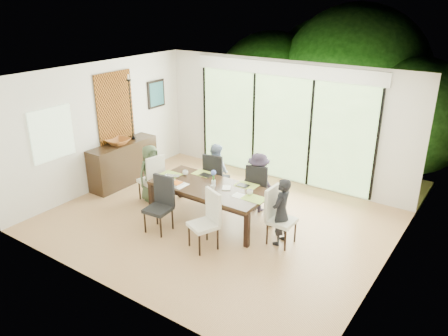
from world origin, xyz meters
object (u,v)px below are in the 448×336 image
Objects in this scene: table_top at (210,187)px; person_far_left at (216,171)px; laptop at (171,177)px; chair_right_end at (282,217)px; chair_far_left at (217,175)px; cup_b at (213,188)px; cup_c at (250,192)px; sideboard at (124,163)px; person_right_end at (281,212)px; bowl at (118,142)px; cup_a at (185,173)px; chair_near_left at (158,205)px; chair_near_right at (203,221)px; vase at (214,183)px; chair_far_right at (259,186)px; person_far_right at (258,183)px; person_left_end at (151,173)px; chair_left_end at (151,177)px.

person_far_left is at bearing 118.47° from table_top.
chair_right_end is at bearing -23.05° from laptop.
chair_far_left is 1.15m from cup_b.
sideboard reaches higher than cup_c.
chair_right_end is at bearing -4.14° from sideboard.
person_right_end is at bearing 91.26° from chair_right_end.
cup_a is at bearing -1.41° from bowl.
sideboard is (-2.11, 1.17, -0.04)m from chair_near_left.
chair_near_left reaches higher than laptop.
cup_c is (1.30, 0.97, 0.23)m from chair_near_left.
chair_right_end is at bearing 63.38° from chair_near_right.
bowl is (-2.11, 1.07, 0.49)m from chair_near_left.
chair_near_right is 1.04m from cup_c.
chair_near_left reaches higher than cup_c.
chair_far_right is at bearing 57.99° from vase.
laptop is at bearing 55.24° from chair_far_left.
person_far_left is 1.00× the size of person_far_right.
sideboard is at bearing 171.80° from cup_b.
bowl reaches higher than cup_c.
chair_near_right is 1.57m from laptop.
chair_near_right is (1.00, 0.00, 0.00)m from chair_near_left.
person_left_end reaches higher than chair_far_right.
chair_far_right is 0.85× the size of person_right_end.
laptop is (-2.35, -0.10, 0.20)m from chair_right_end.
chair_near_left is at bearing -64.53° from person_right_end.
person_far_right is at bearing 108.90° from cup_c.
person_far_right is at bearing 11.34° from bowl.
cup_c is at bearing -1.91° from cup_a.
chair_left_end is at bearing 20.20° from person_far_right.
chair_far_left is 1.05m from laptop.
sideboard is at bearing 145.69° from chair_near_left.
person_far_left is 1.00m from person_far_right.
person_left_end is at bearing 91.26° from chair_right_end.
vase is (-1.43, 0.05, 0.15)m from person_right_end.
person_left_end is at bearing 51.96° from person_far_left.
chair_right_end reaches higher than table_top.
person_far_left reaches higher than bowl.
vase is at bearing 45.00° from table_top.
person_far_right is at bearing 66.73° from cup_b.
bowl is at bearing -88.39° from chair_left_end.
chair_far_right reaches higher than cup_a.
person_far_left is at bearing 41.24° from laptop.
chair_far_right is (0.55, 0.85, -0.16)m from table_top.
chair_near_right is at bearing -107.19° from cup_c.
chair_near_right is (-1.00, -0.87, 0.00)m from chair_right_end.
sideboard is (-1.91, 0.15, -0.26)m from cup_a.
chair_left_end is 1.23m from bowl.
vase is (1.53, 0.05, 0.15)m from person_left_end.
chair_near_right is 0.85× the size of person_left_end.
cup_c is at bearing 31.41° from chair_near_left.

